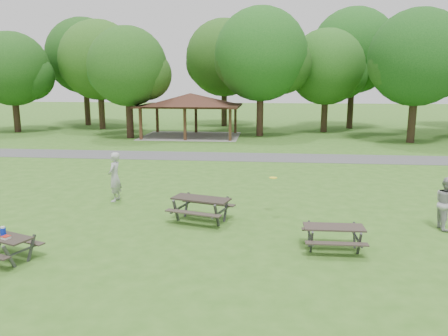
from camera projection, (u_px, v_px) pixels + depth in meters
ground at (182, 229)px, 14.61m from camera, size 160.00×160.00×0.00m
asphalt_path at (225, 157)px, 28.25m from camera, size 120.00×3.20×0.02m
pavilion at (191, 101)px, 37.80m from camera, size 8.60×7.01×3.76m
tree_row_b at (13, 71)px, 40.48m from camera, size 7.14×6.80×9.28m
tree_row_c at (100, 63)px, 43.01m from camera, size 8.19×7.80×10.67m
tree_row_d at (129, 69)px, 36.32m from camera, size 6.93×6.60×9.27m
tree_row_e at (262, 57)px, 37.44m from camera, size 8.40×8.00×11.02m
tree_row_f at (327, 69)px, 40.43m from camera, size 7.35×7.00×9.55m
tree_row_g at (418, 61)px, 33.39m from camera, size 7.77×7.40×10.25m
tree_deep_a at (85, 58)px, 46.60m from camera, size 8.40×8.00×11.38m
tree_deep_b at (225, 60)px, 45.62m from camera, size 8.40×8.00×11.13m
tree_deep_c at (355, 53)px, 43.21m from camera, size 8.82×8.40×11.90m
picnic_table_middle at (201, 204)px, 15.30m from camera, size 2.38×2.10×0.87m
picnic_table_far at (334, 232)px, 12.71m from camera, size 1.76×1.43×0.75m
frisbee_in_flight at (273, 178)px, 15.94m from camera, size 0.35×0.35×0.02m
frisbee_thrower at (115, 177)px, 17.79m from camera, size 0.53×0.77×2.03m
frisbee_catcher at (447, 203)px, 14.46m from camera, size 0.71×0.89×1.77m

